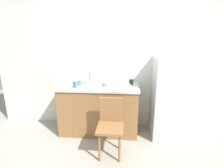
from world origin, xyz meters
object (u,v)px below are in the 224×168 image
object	(u,v)px
refrigerator	(169,98)
dish_tray	(122,87)
chair	(111,124)
cup_white	(84,81)
cup_blue	(75,84)
cup_green	(79,83)
cup_black	(131,82)
terracotta_bowl	(106,84)

from	to	relation	value
refrigerator	dish_tray	xyz separation A→B (m)	(-0.84, -0.09, 0.22)
chair	cup_white	distance (m)	1.04
cup_blue	dish_tray	bearing A→B (deg)	2.26
cup_green	cup_black	xyz separation A→B (m)	(0.96, 0.08, 0.01)
cup_green	cup_blue	xyz separation A→B (m)	(-0.04, -0.18, 0.02)
dish_tray	terracotta_bowl	world-z (taller)	terracotta_bowl
cup_blue	cup_white	size ratio (longest dim) A/B	1.00
cup_blue	cup_white	world-z (taller)	same
chair	terracotta_bowl	xyz separation A→B (m)	(-0.13, 0.63, 0.46)
terracotta_bowl	cup_white	bearing A→B (deg)	167.47
refrigerator	cup_black	size ratio (longest dim) A/B	14.75
terracotta_bowl	cup_black	distance (m)	0.47
refrigerator	terracotta_bowl	xyz separation A→B (m)	(-1.14, 0.00, 0.23)
cup_white	dish_tray	bearing A→B (deg)	-14.97
cup_black	refrigerator	bearing A→B (deg)	-10.99
chair	dish_tray	bearing A→B (deg)	72.97
dish_tray	refrigerator	bearing A→B (deg)	6.34
dish_tray	cup_green	distance (m)	0.82
dish_tray	cup_black	bearing A→B (deg)	54.53
cup_green	terracotta_bowl	bearing A→B (deg)	-5.21
terracotta_bowl	cup_black	bearing A→B (deg)	15.56
chair	cup_black	world-z (taller)	cup_black
chair	cup_blue	size ratio (longest dim) A/B	8.10
dish_tray	cup_blue	xyz separation A→B (m)	(-0.84, -0.03, 0.03)
dish_tray	cup_black	size ratio (longest dim) A/B	2.85
cup_black	dish_tray	bearing A→B (deg)	-125.47
refrigerator	cup_black	world-z (taller)	refrigerator
cup_black	cup_white	bearing A→B (deg)	-177.85
dish_tray	terracotta_bowl	xyz separation A→B (m)	(-0.30, 0.10, 0.01)
cup_blue	refrigerator	bearing A→B (deg)	4.31
chair	cup_white	size ratio (longest dim) A/B	8.14
refrigerator	chair	size ratio (longest dim) A/B	1.63
chair	cup_black	bearing A→B (deg)	66.81
refrigerator	cup_white	distance (m)	1.58
cup_green	cup_black	world-z (taller)	cup_black
chair	cup_green	distance (m)	1.04
chair	cup_green	world-z (taller)	cup_green
dish_tray	cup_white	size ratio (longest dim) A/B	2.56
chair	cup_green	bearing A→B (deg)	133.15
refrigerator	chair	distance (m)	1.20
refrigerator	cup_blue	size ratio (longest dim) A/B	13.20
refrigerator	cup_black	xyz separation A→B (m)	(-0.68, 0.13, 0.25)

